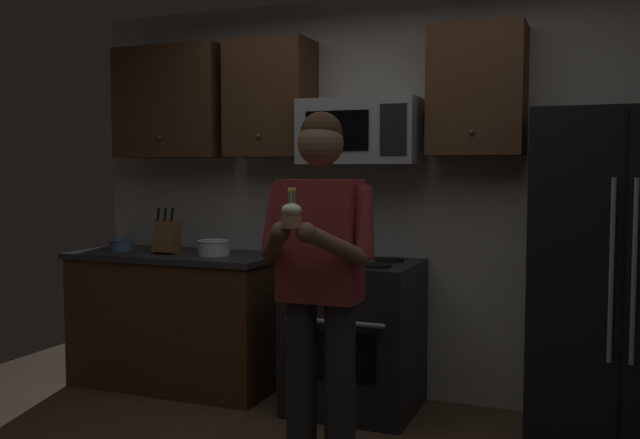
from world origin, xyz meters
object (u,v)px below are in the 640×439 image
object	(u,v)px
refrigerator	(620,280)
bowl_large_white	(214,247)
oven_range	(355,336)
person	(320,273)
microwave	(362,132)
knife_block	(167,237)
cupcake	(291,215)
bowl_small_colored	(122,245)

from	to	relation	value
refrigerator	bowl_large_white	xyz separation A→B (m)	(-2.48, 0.02, 0.07)
oven_range	bowl_large_white	world-z (taller)	bowl_large_white
person	microwave	bearing A→B (deg)	98.10
microwave	refrigerator	world-z (taller)	microwave
knife_block	refrigerator	bearing A→B (deg)	-0.20
oven_range	cupcake	bearing A→B (deg)	-83.19
oven_range	refrigerator	world-z (taller)	refrigerator
oven_range	bowl_large_white	distance (m)	1.11
bowl_large_white	person	size ratio (longest dim) A/B	0.12
knife_block	person	bearing A→B (deg)	-32.37
oven_range	refrigerator	distance (m)	1.56
cupcake	person	bearing A→B (deg)	90.00
cupcake	bowl_small_colored	bearing A→B (deg)	145.59
oven_range	bowl_small_colored	world-z (taller)	bowl_small_colored
refrigerator	cupcake	distance (m)	1.89
person	cupcake	xyz separation A→B (m)	(0.00, -0.33, 0.30)
oven_range	bowl_small_colored	bearing A→B (deg)	-179.42
microwave	bowl_small_colored	distance (m)	1.89
bowl_small_colored	cupcake	world-z (taller)	cupcake
microwave	cupcake	bearing A→B (deg)	-83.76
microwave	bowl_large_white	distance (m)	1.24
refrigerator	knife_block	distance (m)	2.84
bowl_large_white	bowl_small_colored	xyz separation A→B (m)	(-0.74, -0.00, -0.01)
refrigerator	cupcake	bearing A→B (deg)	-136.77
refrigerator	bowl_large_white	distance (m)	2.48
knife_block	cupcake	size ratio (longest dim) A/B	1.84
oven_range	cupcake	world-z (taller)	cupcake
refrigerator	oven_range	bearing A→B (deg)	178.50
oven_range	microwave	distance (m)	1.26
knife_block	bowl_large_white	size ratio (longest dim) A/B	1.46
oven_range	refrigerator	bearing A→B (deg)	-1.50
knife_block	cupcake	world-z (taller)	cupcake
microwave	person	xyz separation A→B (m)	(0.16, -1.09, -0.72)
oven_range	person	xyz separation A→B (m)	(0.16, -0.97, 0.53)
refrigerator	person	xyz separation A→B (m)	(-1.34, -0.93, 0.10)
knife_block	bowl_large_white	distance (m)	0.36
refrigerator	knife_block	world-z (taller)	refrigerator
knife_block	bowl_small_colored	world-z (taller)	knife_block
knife_block	bowl_small_colored	distance (m)	0.39
oven_range	knife_block	bearing A→B (deg)	-178.74
refrigerator	bowl_small_colored	distance (m)	3.22
bowl_large_white	cupcake	world-z (taller)	cupcake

